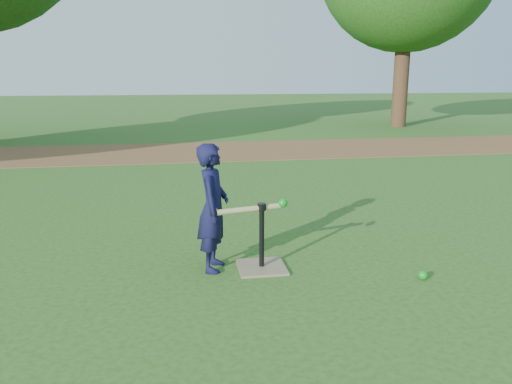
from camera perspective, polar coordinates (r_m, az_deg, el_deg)
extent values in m
plane|color=#285116|center=(4.44, 6.26, -9.82)|extent=(80.00, 80.00, 0.00)
cube|color=brown|center=(11.60, -4.01, 4.73)|extent=(24.00, 3.00, 0.01)
imported|color=black|center=(4.46, -4.93, -1.80)|extent=(0.37, 0.48, 1.16)
sphere|color=#0C8A1B|center=(4.61, 18.55, -9.01)|extent=(0.08, 0.08, 0.08)
cube|color=#836F53|center=(4.63, 0.64, -8.57)|extent=(0.44, 0.44, 0.02)
cylinder|color=black|center=(4.53, 0.65, -5.18)|extent=(0.05, 0.05, 0.55)
cylinder|color=black|center=(4.45, 0.66, -1.69)|extent=(0.08, 0.08, 0.06)
cylinder|color=tan|center=(4.41, -0.82, -1.98)|extent=(0.60, 0.18, 0.05)
sphere|color=tan|center=(4.34, -4.66, -2.29)|extent=(0.06, 0.06, 0.06)
sphere|color=#0C8A1B|center=(4.41, 3.11, -1.26)|extent=(0.08, 0.08, 0.08)
cylinder|color=#382316|center=(17.66, 16.26, 12.74)|extent=(0.50, 0.50, 3.42)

